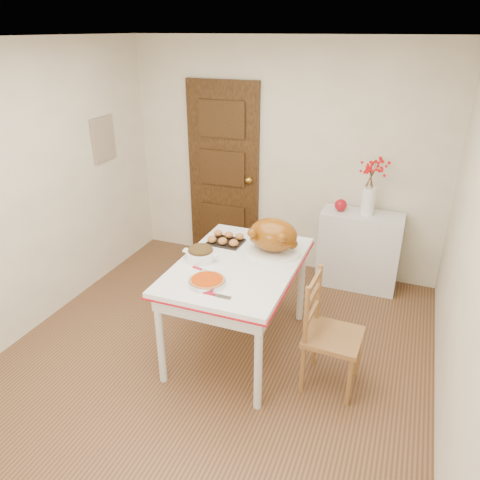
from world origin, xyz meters
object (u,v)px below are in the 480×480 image
at_px(sideboard, 359,250).
at_px(turkey_platter, 273,237).
at_px(chair_oak, 334,334).
at_px(kitchen_table, 238,306).
at_px(pumpkin_pie, 207,281).

height_order(sideboard, turkey_platter, turkey_platter).
xyz_separation_m(sideboard, chair_oak, (0.04, -1.65, 0.05)).
height_order(kitchen_table, pumpkin_pie, pumpkin_pie).
height_order(chair_oak, turkey_platter, turkey_platter).
relative_size(sideboard, pumpkin_pie, 3.01).
bearing_deg(sideboard, turkey_platter, -116.17).
bearing_deg(turkey_platter, kitchen_table, -142.05).
relative_size(turkey_platter, pumpkin_pie, 1.73).
distance_m(turkey_platter, pumpkin_pie, 0.74).
bearing_deg(pumpkin_pie, sideboard, 64.68).
xyz_separation_m(kitchen_table, pumpkin_pie, (-0.09, -0.40, 0.44)).
bearing_deg(chair_oak, pumpkin_pie, 105.93).
xyz_separation_m(kitchen_table, chair_oak, (0.84, -0.17, 0.05)).
bearing_deg(sideboard, kitchen_table, -118.47).
distance_m(sideboard, pumpkin_pie, 2.12).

